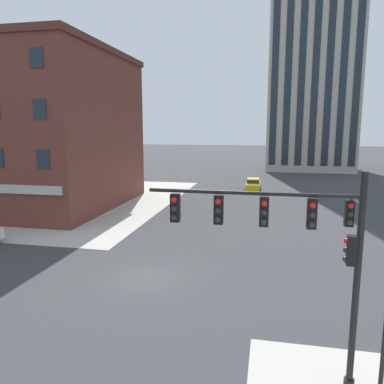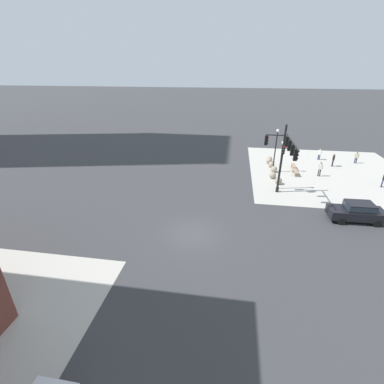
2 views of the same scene
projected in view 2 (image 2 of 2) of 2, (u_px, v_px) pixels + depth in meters
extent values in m
plane|color=#38383A|center=(194.00, 234.00, 21.23)|extent=(320.00, 320.00, 0.00)
cube|color=#B7B2A8|center=(328.00, 172.00, 33.54)|extent=(20.00, 19.00, 0.02)
cylinder|color=black|center=(277.00, 190.00, 28.26)|extent=(0.32, 0.32, 0.50)
cylinder|color=black|center=(281.00, 160.00, 26.89)|extent=(0.20, 0.20, 6.97)
cylinder|color=black|center=(291.00, 141.00, 22.88)|extent=(6.36, 0.12, 0.12)
cylinder|color=black|center=(275.00, 135.00, 25.98)|extent=(0.11, 1.80, 0.11)
cube|color=black|center=(287.00, 142.00, 24.72)|extent=(0.28, 0.28, 0.90)
sphere|color=red|center=(289.00, 139.00, 24.58)|extent=(0.18, 0.18, 0.18)
sphere|color=#282828|center=(289.00, 142.00, 24.70)|extent=(0.18, 0.18, 0.18)
sphere|color=#282828|center=(288.00, 145.00, 24.82)|extent=(0.18, 0.18, 0.18)
cube|color=black|center=(290.00, 146.00, 23.48)|extent=(0.28, 0.28, 0.90)
sphere|color=red|center=(292.00, 143.00, 23.34)|extent=(0.18, 0.18, 0.18)
sphere|color=#282828|center=(291.00, 146.00, 23.46)|extent=(0.18, 0.18, 0.18)
sphere|color=#282828|center=(291.00, 149.00, 23.58)|extent=(0.18, 0.18, 0.18)
cube|color=black|center=(292.00, 150.00, 22.24)|extent=(0.28, 0.28, 0.90)
sphere|color=red|center=(295.00, 147.00, 22.10)|extent=(0.18, 0.18, 0.18)
sphere|color=#282828|center=(294.00, 150.00, 22.22)|extent=(0.18, 0.18, 0.18)
sphere|color=#282828|center=(294.00, 153.00, 22.34)|extent=(0.18, 0.18, 0.18)
cube|color=black|center=(296.00, 155.00, 21.01)|extent=(0.28, 0.28, 0.90)
sphere|color=red|center=(298.00, 152.00, 20.87)|extent=(0.18, 0.18, 0.18)
sphere|color=#282828|center=(298.00, 155.00, 20.98)|extent=(0.18, 0.18, 0.18)
sphere|color=#282828|center=(297.00, 159.00, 21.10)|extent=(0.18, 0.18, 0.18)
cube|color=black|center=(283.00, 149.00, 26.22)|extent=(0.28, 0.28, 0.90)
sphere|color=red|center=(284.00, 147.00, 25.96)|extent=(0.18, 0.18, 0.18)
sphere|color=#282828|center=(284.00, 150.00, 26.08)|extent=(0.18, 0.18, 0.18)
sphere|color=#282828|center=(283.00, 153.00, 26.20)|extent=(0.18, 0.18, 0.18)
cube|color=black|center=(266.00, 140.00, 26.32)|extent=(0.28, 0.28, 0.90)
sphere|color=red|center=(268.00, 138.00, 26.18)|extent=(0.18, 0.18, 0.18)
sphere|color=#282828|center=(268.00, 141.00, 26.30)|extent=(0.18, 0.18, 0.18)
sphere|color=#282828|center=(267.00, 143.00, 26.42)|extent=(0.18, 0.18, 0.18)
sphere|color=gray|center=(278.00, 181.00, 30.07)|extent=(0.78, 0.78, 0.78)
sphere|color=gray|center=(273.00, 175.00, 31.59)|extent=(0.78, 0.78, 0.78)
sphere|color=gray|center=(274.00, 169.00, 33.48)|extent=(0.78, 0.78, 0.78)
sphere|color=gray|center=(271.00, 165.00, 35.02)|extent=(0.78, 0.78, 0.78)
sphere|color=gray|center=(269.00, 161.00, 36.41)|extent=(0.78, 0.78, 0.78)
sphere|color=gray|center=(269.00, 159.00, 37.08)|extent=(0.78, 0.78, 0.78)
cube|color=#9E7F66|center=(296.00, 171.00, 32.73)|extent=(1.81, 0.50, 0.10)
cube|color=gray|center=(297.00, 175.00, 32.21)|extent=(0.24, 0.41, 0.39)
cube|color=gray|center=(294.00, 171.00, 33.46)|extent=(0.24, 0.41, 0.39)
cube|color=#9E7F66|center=(294.00, 166.00, 34.40)|extent=(1.82, 0.56, 0.10)
cube|color=gray|center=(294.00, 170.00, 33.88)|extent=(0.26, 0.42, 0.39)
cube|color=gray|center=(293.00, 166.00, 35.13)|extent=(0.26, 0.42, 0.39)
cylinder|color=#333333|center=(320.00, 173.00, 32.17)|extent=(0.13, 0.13, 0.88)
cylinder|color=#333333|center=(318.00, 173.00, 32.22)|extent=(0.13, 0.13, 0.88)
cube|color=white|center=(320.00, 167.00, 31.88)|extent=(0.26, 0.37, 0.63)
cylinder|color=white|center=(323.00, 167.00, 31.80)|extent=(0.09, 0.09, 0.59)
cylinder|color=white|center=(318.00, 166.00, 31.94)|extent=(0.09, 0.09, 0.59)
sphere|color=#997051|center=(321.00, 163.00, 31.68)|extent=(0.24, 0.24, 0.24)
cylinder|color=#232847|center=(356.00, 161.00, 36.53)|extent=(0.13, 0.13, 0.77)
cylinder|color=#232847|center=(355.00, 160.00, 36.59)|extent=(0.13, 0.13, 0.77)
cube|color=beige|center=(357.00, 156.00, 36.28)|extent=(0.28, 0.38, 0.54)
cylinder|color=beige|center=(359.00, 156.00, 36.19)|extent=(0.09, 0.09, 0.51)
cylinder|color=beige|center=(355.00, 155.00, 36.36)|extent=(0.09, 0.09, 0.51)
sphere|color=brown|center=(358.00, 153.00, 36.11)|extent=(0.21, 0.21, 0.21)
cylinder|color=#232847|center=(382.00, 183.00, 29.37)|extent=(0.13, 0.13, 0.86)
cylinder|color=#232847|center=(382.00, 184.00, 29.24)|extent=(0.13, 0.13, 0.86)
cube|color=black|center=(384.00, 177.00, 28.99)|extent=(0.39, 0.34, 0.61)
cylinder|color=black|center=(384.00, 176.00, 29.15)|extent=(0.09, 0.09, 0.58)
cylinder|color=black|center=(384.00, 177.00, 28.82)|extent=(0.09, 0.09, 0.58)
cylinder|color=black|center=(332.00, 163.00, 35.46)|extent=(0.13, 0.13, 0.87)
cylinder|color=black|center=(333.00, 163.00, 35.30)|extent=(0.13, 0.13, 0.87)
cube|color=black|center=(334.00, 158.00, 35.06)|extent=(0.36, 0.24, 0.62)
cylinder|color=black|center=(333.00, 157.00, 35.25)|extent=(0.09, 0.09, 0.59)
cylinder|color=black|center=(334.00, 158.00, 34.85)|extent=(0.09, 0.09, 0.59)
sphere|color=tan|center=(335.00, 154.00, 34.87)|extent=(0.24, 0.24, 0.24)
cylinder|color=#232847|center=(318.00, 157.00, 38.00)|extent=(0.13, 0.13, 0.77)
cylinder|color=#232847|center=(319.00, 157.00, 37.87)|extent=(0.13, 0.13, 0.77)
cube|color=white|center=(320.00, 153.00, 37.66)|extent=(0.38, 0.39, 0.54)
cylinder|color=white|center=(318.00, 152.00, 37.81)|extent=(0.09, 0.09, 0.52)
cylinder|color=white|center=(321.00, 153.00, 37.48)|extent=(0.09, 0.09, 0.52)
sphere|color=beige|center=(320.00, 150.00, 37.48)|extent=(0.21, 0.21, 0.21)
cylinder|color=black|center=(280.00, 167.00, 28.11)|extent=(0.14, 0.14, 4.81)
sphere|color=white|center=(283.00, 143.00, 27.02)|extent=(0.36, 0.36, 0.36)
cylinder|color=black|center=(275.00, 153.00, 32.66)|extent=(0.14, 0.14, 4.94)
sphere|color=white|center=(278.00, 131.00, 31.54)|extent=(0.36, 0.36, 0.36)
cube|color=black|center=(356.00, 213.00, 22.79)|extent=(1.89, 4.45, 0.76)
cube|color=black|center=(360.00, 206.00, 22.49)|extent=(1.56, 2.15, 0.60)
cube|color=#232D38|center=(360.00, 206.00, 22.49)|extent=(1.59, 2.24, 0.40)
cylinder|color=black|center=(341.00, 221.00, 22.36)|extent=(0.24, 0.65, 0.64)
cylinder|color=black|center=(334.00, 211.00, 23.86)|extent=(0.24, 0.65, 0.64)
cylinder|color=black|center=(377.00, 223.00, 22.05)|extent=(0.24, 0.65, 0.64)
cylinder|color=black|center=(367.00, 213.00, 23.55)|extent=(0.24, 0.65, 0.64)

